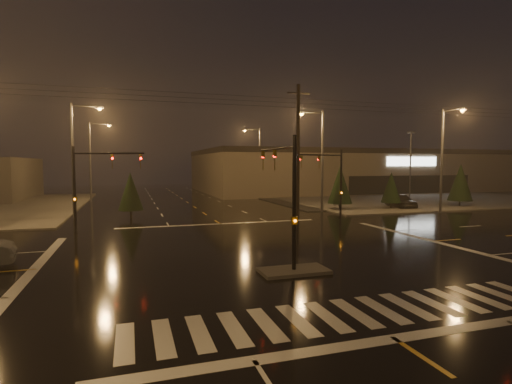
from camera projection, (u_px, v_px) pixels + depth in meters
ground at (265, 253)px, 21.30m from camera, size 140.00×140.00×0.00m
sidewalk_ne at (391, 196)px, 58.86m from camera, size 36.00×36.00×0.12m
median_island at (294, 271)px, 17.49m from camera, size 3.00×1.60×0.15m
crosswalk at (355, 313)px, 12.74m from camera, size 15.00×2.60×0.01m
stop_bar_near at (395, 339)px, 10.84m from camera, size 16.00×0.50×0.01m
stop_bar_far at (220, 224)px, 31.77m from camera, size 16.00×0.50×0.01m
parking_lot at (429, 196)px, 58.46m from camera, size 50.00×24.00×0.08m
retail_building at (362, 169)px, 75.31m from camera, size 60.20×28.30×7.20m
signal_mast_median at (286, 186)px, 18.12m from camera, size 0.25×4.59×6.00m
signal_mast_ne at (333, 176)px, 33.54m from camera, size 4.84×1.86×6.00m
signal_mast_nw at (89, 178)px, 27.83m from camera, size 4.84×1.86×6.00m
streetlight_1 at (76, 152)px, 34.66m from camera, size 2.77×0.32×10.00m
streetlight_2 at (93, 156)px, 49.88m from camera, size 2.77×0.32×10.00m
streetlight_3 at (320, 154)px, 39.48m from camera, size 2.77×0.32×10.00m
streetlight_4 at (258, 157)px, 58.51m from camera, size 2.77×0.32×10.00m
streetlight_6 at (444, 153)px, 38.16m from camera, size 0.32×2.77×10.00m
utility_pole_1 at (298, 149)px, 36.60m from camera, size 2.20×0.32×12.00m
conifer_0 at (340, 184)px, 41.27m from camera, size 2.51×2.51×4.63m
conifer_1 at (391, 187)px, 42.17m from camera, size 2.07×2.07×3.93m
conifer_2 at (460, 182)px, 44.47m from camera, size 2.62×2.62×4.79m
conifer_3 at (131, 191)px, 35.08m from camera, size 2.15×2.15×4.07m
car_parked at (401, 201)px, 43.35m from camera, size 2.57×4.84×1.57m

